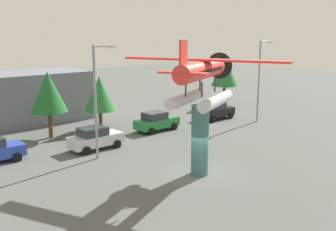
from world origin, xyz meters
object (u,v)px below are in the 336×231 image
(floatplane_monument, at_px, (202,78))
(streetlight_secondary, at_px, (260,75))
(car_far_green, at_px, (156,121))
(streetlight_primary, at_px, (98,94))
(display_pedestal, at_px, (200,140))
(tree_far_east, at_px, (225,71))
(car_distant_black, at_px, (215,111))
(tree_center_back, at_px, (100,94))
(car_mid_silver, at_px, (95,138))
(tree_east, at_px, (48,92))
(storefront_building, at_px, (19,98))

(floatplane_monument, xyz_separation_m, streetlight_secondary, (15.39, 6.57, -1.46))
(car_far_green, relative_size, streetlight_primary, 0.52)
(display_pedestal, distance_m, tree_far_east, 25.00)
(floatplane_monument, distance_m, car_distant_black, 17.09)
(floatplane_monument, xyz_separation_m, tree_center_back, (1.54, 14.20, -2.78))
(car_mid_silver, xyz_separation_m, streetlight_primary, (-0.92, -2.10, 3.77))
(tree_far_east, bearing_deg, display_pedestal, -143.18)
(car_mid_silver, relative_size, tree_far_east, 0.70)
(floatplane_monument, distance_m, streetlight_secondary, 16.80)
(car_far_green, relative_size, tree_east, 0.74)
(car_mid_silver, distance_m, streetlight_secondary, 18.13)
(car_far_green, height_order, streetlight_secondary, streetlight_secondary)
(car_distant_black, relative_size, tree_center_back, 0.85)
(streetlight_secondary, bearing_deg, car_mid_silver, 171.81)
(storefront_building, relative_size, tree_east, 2.39)
(floatplane_monument, distance_m, tree_east, 15.04)
(tree_center_back, bearing_deg, tree_east, 176.07)
(streetlight_primary, xyz_separation_m, tree_east, (-0.14, 7.53, -0.70))
(tree_east, distance_m, tree_far_east, 23.05)
(display_pedestal, relative_size, tree_center_back, 0.90)
(car_distant_black, height_order, streetlight_primary, streetlight_primary)
(display_pedestal, relative_size, car_far_green, 1.06)
(display_pedestal, xyz_separation_m, storefront_building, (-2.77, 22.00, 0.25))
(car_far_green, relative_size, streetlight_secondary, 0.52)
(streetlight_primary, relative_size, tree_east, 1.41)
(car_far_green, xyz_separation_m, tree_east, (-8.32, 4.12, 3.06))
(tree_center_back, bearing_deg, streetlight_primary, -122.66)
(storefront_building, bearing_deg, streetlight_primary, -90.74)
(display_pedestal, height_order, floatplane_monument, floatplane_monument)
(tree_far_east, bearing_deg, tree_east, -179.11)
(floatplane_monument, height_order, tree_center_back, floatplane_monument)
(storefront_building, bearing_deg, display_pedestal, -82.83)
(floatplane_monument, distance_m, tree_center_back, 14.55)
(car_far_green, distance_m, storefront_building, 14.12)
(floatplane_monument, xyz_separation_m, car_far_green, (5.10, 10.41, -5.24))
(tree_far_east, bearing_deg, car_distant_black, -145.48)
(display_pedestal, relative_size, floatplane_monument, 0.45)
(tree_east, bearing_deg, streetlight_secondary, -23.16)
(floatplane_monument, bearing_deg, tree_center_back, 60.38)
(car_distant_black, bearing_deg, storefront_building, 142.79)
(floatplane_monument, relative_size, streetlight_secondary, 1.24)
(car_mid_silver, distance_m, tree_far_east, 22.98)
(car_mid_silver, xyz_separation_m, storefront_building, (-0.72, 12.86, 1.60))
(car_far_green, bearing_deg, tree_center_back, 133.21)
(car_mid_silver, height_order, tree_far_east, tree_far_east)
(display_pedestal, distance_m, tree_center_back, 14.39)
(display_pedestal, height_order, tree_far_east, tree_far_east)
(floatplane_monument, bearing_deg, tree_far_east, 13.45)
(streetlight_primary, height_order, tree_east, streetlight_primary)
(car_distant_black, xyz_separation_m, tree_center_back, (-11.25, 4.16, 2.47))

